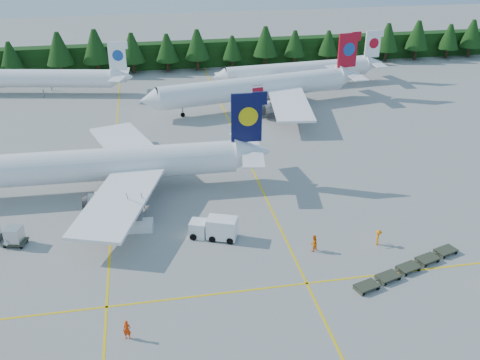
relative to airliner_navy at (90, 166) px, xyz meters
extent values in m
plane|color=gray|center=(16.58, -18.56, -3.85)|extent=(320.00, 320.00, 0.00)
cube|color=yellow|center=(2.58, 1.44, -3.84)|extent=(0.25, 120.00, 0.01)
cube|color=yellow|center=(22.58, 1.44, -3.84)|extent=(0.25, 120.00, 0.01)
cube|color=yellow|center=(16.58, -24.56, -3.84)|extent=(80.00, 0.25, 0.01)
cube|color=black|center=(16.58, 63.44, -0.85)|extent=(220.00, 4.00, 6.00)
cylinder|color=white|center=(0.72, -0.02, 0.09)|extent=(37.31, 5.34, 4.38)
cube|color=#070B38|center=(20.96, -0.54, 5.56)|extent=(4.17, 0.49, 6.79)
cube|color=white|center=(4.24, 9.20, -0.57)|extent=(10.96, 17.60, 1.24)
cylinder|color=gray|center=(1.98, 6.30, -2.10)|extent=(3.78, 2.39, 2.30)
cube|color=white|center=(3.76, -9.40, -0.57)|extent=(11.66, 17.66, 1.24)
cylinder|color=gray|center=(1.65, -6.39, -2.10)|extent=(3.78, 2.39, 2.30)
cylinder|color=white|center=(28.36, 30.16, 0.08)|extent=(37.32, 11.29, 4.37)
cone|color=white|center=(8.61, 26.38, 0.08)|extent=(3.83, 4.87, 4.37)
cube|color=#AD0B1D|center=(48.22, 33.97, 5.55)|extent=(4.15, 1.16, 6.78)
cube|color=white|center=(29.83, 39.91, -0.57)|extent=(13.65, 17.52, 1.24)
cylinder|color=gray|center=(28.24, 36.60, -2.10)|extent=(4.08, 2.95, 2.30)
cube|color=white|center=(33.33, 21.66, -0.57)|extent=(8.55, 17.08, 1.24)
cylinder|color=gray|center=(30.63, 24.14, -2.10)|extent=(4.08, 2.95, 2.30)
cylinder|color=gray|center=(14.50, 27.51, -2.92)|extent=(0.26, 0.26, 1.86)
cylinder|color=white|center=(-13.74, 46.87, -0.53)|extent=(31.52, 9.71, 3.69)
cube|color=white|center=(3.03, 43.56, 4.09)|extent=(3.51, 1.00, 5.73)
cylinder|color=white|center=(40.70, 42.43, -0.47)|extent=(32.11, 6.76, 3.75)
cone|color=white|center=(23.52, 40.79, -0.47)|extent=(2.97, 3.98, 3.75)
cube|color=white|center=(57.98, 44.07, 4.22)|extent=(3.58, 0.66, 5.82)
cylinder|color=gray|center=(28.64, 41.28, -3.10)|extent=(0.23, 0.23, 1.50)
cube|color=white|center=(5.58, -10.85, -3.33)|extent=(4.16, 2.48, 1.04)
cube|color=gray|center=(5.78, -8.97, -1.68)|extent=(1.90, 3.90, 2.80)
cube|color=gray|center=(5.98, -7.09, -0.40)|extent=(1.81, 1.30, 0.11)
cube|color=white|center=(12.74, -13.59, -2.86)|extent=(2.43, 2.43, 1.97)
cube|color=black|center=(12.74, -13.59, -2.39)|extent=(2.14, 2.24, 0.85)
cube|color=white|center=(15.37, -14.62, -2.44)|extent=(3.90, 3.15, 2.44)
cube|color=#313627|center=(28.24, -26.52, -3.40)|extent=(2.71, 2.13, 0.14)
cube|color=#313627|center=(31.01, -25.44, -3.40)|extent=(2.71, 2.13, 0.14)
cube|color=#313627|center=(33.78, -24.35, -3.40)|extent=(2.71, 2.13, 0.14)
cube|color=#313627|center=(36.55, -23.27, -3.40)|extent=(2.71, 2.13, 0.14)
cube|color=#313627|center=(39.32, -22.18, -3.40)|extent=(2.71, 2.13, 0.14)
cube|color=#313627|center=(-7.97, -11.66, -3.41)|extent=(2.82, 2.42, 0.15)
cube|color=silver|center=(-7.97, -11.66, -2.47)|extent=(2.07, 2.03, 1.72)
imported|color=#ED3705|center=(4.62, -29.22, -2.89)|extent=(0.76, 0.55, 1.92)
imported|color=#FF6B05|center=(25.01, -18.97, -2.87)|extent=(1.19, 1.10, 1.97)
imported|color=orange|center=(32.59, -19.15, -2.90)|extent=(0.81, 0.93, 1.90)
camera|label=1|loc=(7.85, -66.59, 30.13)|focal=40.00mm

